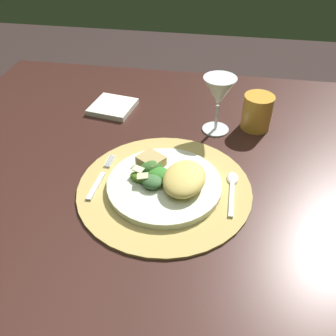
{
  "coord_description": "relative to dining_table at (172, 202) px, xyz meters",
  "views": [
    {
      "loc": [
        0.11,
        -0.71,
        1.31
      ],
      "look_at": [
        -0.0,
        -0.06,
        0.78
      ],
      "focal_mm": 39.85,
      "sensor_mm": 36.0,
      "label": 1
    }
  ],
  "objects": [
    {
      "name": "placemat",
      "position": [
        -0.0,
        -0.11,
        0.15
      ],
      "size": [
        0.38,
        0.38,
        0.01
      ],
      "primitive_type": "cylinder",
      "color": "tan",
      "rests_on": "dining_table"
    },
    {
      "name": "amber_tumbler",
      "position": [
        0.2,
        0.17,
        0.2
      ],
      "size": [
        0.08,
        0.08,
        0.09
      ],
      "primitive_type": "cylinder",
      "color": "gold",
      "rests_on": "dining_table"
    },
    {
      "name": "pasta_serving",
      "position": [
        0.04,
        -0.12,
        0.19
      ],
      "size": [
        0.1,
        0.13,
        0.04
      ],
      "primitive_type": "ellipsoid",
      "rotation": [
        0.0,
        0.0,
        1.44
      ],
      "color": "#D9BB5D",
      "rests_on": "dinner_plate"
    },
    {
      "name": "fork",
      "position": [
        -0.15,
        -0.11,
        0.16
      ],
      "size": [
        0.02,
        0.16,
        0.0
      ],
      "color": "silver",
      "rests_on": "placemat"
    },
    {
      "name": "spoon",
      "position": [
        0.15,
        -0.09,
        0.16
      ],
      "size": [
        0.03,
        0.14,
        0.01
      ],
      "color": "silver",
      "rests_on": "placemat"
    },
    {
      "name": "ground_plane",
      "position": [
        0.0,
        0.0,
        -0.61
      ],
      "size": [
        6.0,
        6.0,
        0.0
      ],
      "primitive_type": "plane",
      "color": "#342624"
    },
    {
      "name": "napkin",
      "position": [
        -0.21,
        0.2,
        0.16
      ],
      "size": [
        0.13,
        0.13,
        0.02
      ],
      "primitive_type": "cube",
      "rotation": [
        0.0,
        0.0,
        -0.16
      ],
      "color": "white",
      "rests_on": "dining_table"
    },
    {
      "name": "salad_greens",
      "position": [
        -0.03,
        -0.11,
        0.18
      ],
      "size": [
        0.09,
        0.11,
        0.02
      ],
      "color": "#396334",
      "rests_on": "dinner_plate"
    },
    {
      "name": "bread_piece",
      "position": [
        -0.04,
        -0.06,
        0.18
      ],
      "size": [
        0.07,
        0.07,
        0.02
      ],
      "primitive_type": "cube",
      "rotation": [
        0.0,
        0.0,
        2.55
      ],
      "color": "tan",
      "rests_on": "dinner_plate"
    },
    {
      "name": "dinner_plate",
      "position": [
        -0.0,
        -0.11,
        0.16
      ],
      "size": [
        0.25,
        0.25,
        0.02
      ],
      "primitive_type": "cylinder",
      "color": "silver",
      "rests_on": "placemat"
    },
    {
      "name": "dining_table",
      "position": [
        0.0,
        0.0,
        0.0
      ],
      "size": [
        1.28,
        0.97,
        0.76
      ],
      "color": "#381D18",
      "rests_on": "ground"
    },
    {
      "name": "wine_glass",
      "position": [
        0.09,
        0.14,
        0.26
      ],
      "size": [
        0.08,
        0.08,
        0.15
      ],
      "color": "silver",
      "rests_on": "dining_table"
    }
  ]
}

